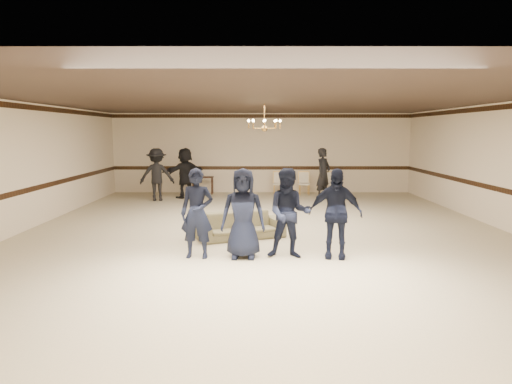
{
  "coord_description": "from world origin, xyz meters",
  "views": [
    {
      "loc": [
        -0.22,
        -10.97,
        2.47
      ],
      "look_at": [
        -0.22,
        -0.5,
        1.04
      ],
      "focal_mm": 31.12,
      "sensor_mm": 36.0,
      "label": 1
    }
  ],
  "objects_px": {
    "chandelier": "(264,116)",
    "console_table": "(203,185)",
    "boy_a": "(197,213)",
    "settee": "(240,225)",
    "boy_c": "(289,213)",
    "adult_mid": "(185,173)",
    "boy_d": "(335,213)",
    "banquet_chair_left": "(279,184)",
    "adult_right": "(323,174)",
    "boy_b": "(243,213)",
    "adult_left": "(157,175)",
    "banquet_chair_mid": "(304,184)",
    "banquet_chair_right": "(330,184)"
  },
  "relations": [
    {
      "from": "adult_mid",
      "to": "adult_right",
      "type": "relative_size",
      "value": 1.0
    },
    {
      "from": "boy_c",
      "to": "banquet_chair_right",
      "type": "distance_m",
      "value": 9.03
    },
    {
      "from": "adult_mid",
      "to": "console_table",
      "type": "height_order",
      "value": "adult_mid"
    },
    {
      "from": "boy_b",
      "to": "adult_mid",
      "type": "bearing_deg",
      "value": 108.7
    },
    {
      "from": "console_table",
      "to": "settee",
      "type": "bearing_deg",
      "value": -74.39
    },
    {
      "from": "settee",
      "to": "adult_mid",
      "type": "height_order",
      "value": "adult_mid"
    },
    {
      "from": "boy_a",
      "to": "adult_right",
      "type": "xyz_separation_m",
      "value": [
        3.61,
        7.56,
        0.05
      ]
    },
    {
      "from": "boy_c",
      "to": "adult_right",
      "type": "distance_m",
      "value": 7.77
    },
    {
      "from": "adult_mid",
      "to": "console_table",
      "type": "distance_m",
      "value": 1.26
    },
    {
      "from": "banquet_chair_left",
      "to": "console_table",
      "type": "xyz_separation_m",
      "value": [
        -3.0,
        0.2,
        -0.09
      ]
    },
    {
      "from": "boy_c",
      "to": "boy_d",
      "type": "bearing_deg",
      "value": 5.46
    },
    {
      "from": "boy_b",
      "to": "adult_left",
      "type": "relative_size",
      "value": 0.94
    },
    {
      "from": "boy_c",
      "to": "chandelier",
      "type": "bearing_deg",
      "value": 102.43
    },
    {
      "from": "boy_d",
      "to": "adult_left",
      "type": "height_order",
      "value": "adult_left"
    },
    {
      "from": "chandelier",
      "to": "boy_a",
      "type": "height_order",
      "value": "chandelier"
    },
    {
      "from": "adult_right",
      "to": "banquet_chair_left",
      "type": "distance_m",
      "value": 2.02
    },
    {
      "from": "boy_d",
      "to": "adult_right",
      "type": "height_order",
      "value": "adult_right"
    },
    {
      "from": "chandelier",
      "to": "console_table",
      "type": "bearing_deg",
      "value": 113.12
    },
    {
      "from": "banquet_chair_mid",
      "to": "banquet_chair_right",
      "type": "distance_m",
      "value": 1.0
    },
    {
      "from": "banquet_chair_left",
      "to": "chandelier",
      "type": "bearing_deg",
      "value": -92.04
    },
    {
      "from": "chandelier",
      "to": "boy_b",
      "type": "bearing_deg",
      "value": -97.82
    },
    {
      "from": "chandelier",
      "to": "adult_left",
      "type": "height_order",
      "value": "chandelier"
    },
    {
      "from": "banquet_chair_mid",
      "to": "banquet_chair_left",
      "type": "bearing_deg",
      "value": -176.18
    },
    {
      "from": "boy_b",
      "to": "adult_left",
      "type": "height_order",
      "value": "adult_left"
    },
    {
      "from": "banquet_chair_mid",
      "to": "boy_c",
      "type": "bearing_deg",
      "value": -94.26
    },
    {
      "from": "boy_c",
      "to": "boy_a",
      "type": "bearing_deg",
      "value": -174.54
    },
    {
      "from": "boy_a",
      "to": "banquet_chair_mid",
      "type": "relative_size",
      "value": 2.0
    },
    {
      "from": "adult_mid",
      "to": "banquet_chair_left",
      "type": "height_order",
      "value": "adult_mid"
    },
    {
      "from": "boy_b",
      "to": "chandelier",
      "type": "bearing_deg",
      "value": 84.15
    },
    {
      "from": "boy_a",
      "to": "settee",
      "type": "distance_m",
      "value": 1.91
    },
    {
      "from": "boy_b",
      "to": "adult_mid",
      "type": "height_order",
      "value": "adult_mid"
    },
    {
      "from": "boy_c",
      "to": "settee",
      "type": "height_order",
      "value": "boy_c"
    },
    {
      "from": "adult_mid",
      "to": "banquet_chair_mid",
      "type": "height_order",
      "value": "adult_mid"
    },
    {
      "from": "boy_c",
      "to": "settee",
      "type": "relative_size",
      "value": 0.87
    },
    {
      "from": "boy_a",
      "to": "console_table",
      "type": "xyz_separation_m",
      "value": [
        -0.96,
        8.94,
        -0.53
      ]
    },
    {
      "from": "boy_d",
      "to": "boy_a",
      "type": "bearing_deg",
      "value": -169.23
    },
    {
      "from": "adult_left",
      "to": "banquet_chair_mid",
      "type": "xyz_separation_m",
      "value": [
        5.43,
        1.48,
        -0.5
      ]
    },
    {
      "from": "console_table",
      "to": "boy_c",
      "type": "bearing_deg",
      "value": -70.69
    },
    {
      "from": "boy_d",
      "to": "adult_left",
      "type": "distance_m",
      "value": 8.87
    },
    {
      "from": "settee",
      "to": "adult_right",
      "type": "relative_size",
      "value": 1.08
    },
    {
      "from": "boy_d",
      "to": "chandelier",
      "type": "bearing_deg",
      "value": 121.67
    },
    {
      "from": "adult_left",
      "to": "boy_d",
      "type": "bearing_deg",
      "value": 117.14
    },
    {
      "from": "boy_c",
      "to": "banquet_chair_mid",
      "type": "bearing_deg",
      "value": 87.38
    },
    {
      "from": "chandelier",
      "to": "settee",
      "type": "height_order",
      "value": "chandelier"
    },
    {
      "from": "boy_c",
      "to": "adult_mid",
      "type": "height_order",
      "value": "adult_mid"
    },
    {
      "from": "adult_mid",
      "to": "banquet_chair_right",
      "type": "bearing_deg",
      "value": 146.62
    },
    {
      "from": "console_table",
      "to": "boy_d",
      "type": "bearing_deg",
      "value": -65.58
    },
    {
      "from": "boy_a",
      "to": "boy_c",
      "type": "height_order",
      "value": "same"
    },
    {
      "from": "settee",
      "to": "adult_right",
      "type": "bearing_deg",
      "value": 43.93
    },
    {
      "from": "boy_c",
      "to": "console_table",
      "type": "relative_size",
      "value": 2.11
    }
  ]
}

